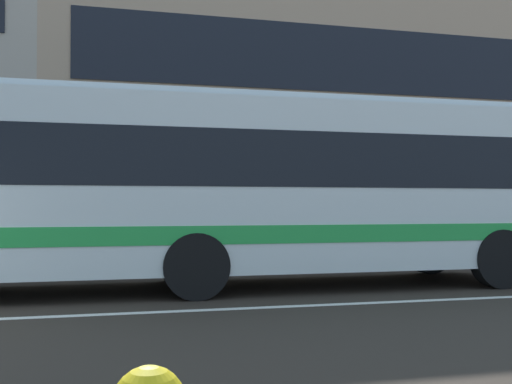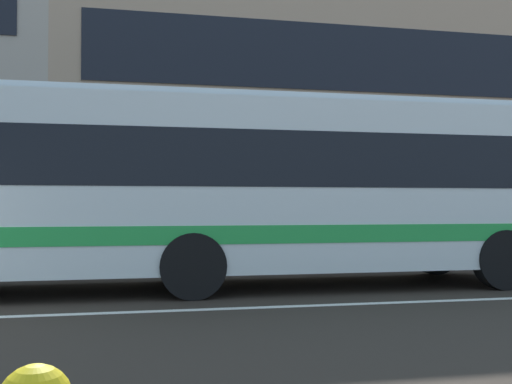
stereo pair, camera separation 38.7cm
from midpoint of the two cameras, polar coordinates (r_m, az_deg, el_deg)
apartment_block_right at (r=24.48m, az=8.07°, el=7.59°), size 22.38×9.59×10.35m
transit_bus at (r=10.28m, az=-3.97°, el=0.73°), size 11.06×2.57×3.20m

